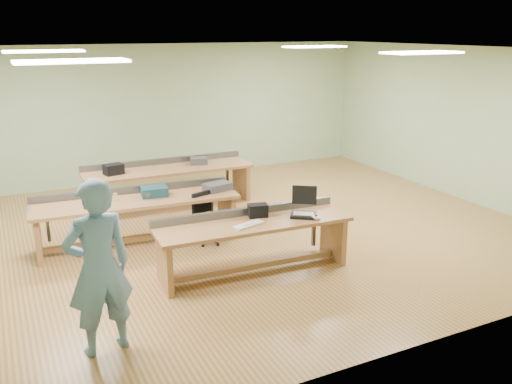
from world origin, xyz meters
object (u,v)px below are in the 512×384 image
Objects in this scene: workbench_front at (253,235)px; workbench_back at (169,177)px; drinks_can at (115,197)px; workbench_mid at (137,210)px; camera_bag at (258,210)px; person at (99,268)px; parts_bin_teal at (154,191)px; task_chair at (208,225)px; laptop_base at (303,215)px; mug at (147,195)px; parts_bin_grey at (218,187)px.

workbench_front is 0.87× the size of workbench_back.
workbench_front is 2.36m from drinks_can.
camera_bag is at bearing -45.79° from workbench_mid.
person reaches higher than workbench_mid.
parts_bin_teal is (-0.74, -1.65, 0.26)m from workbench_back.
task_chair is at bearing -20.35° from drinks_can.
workbench_front is 0.78m from laptop_base.
person is at bearing -106.67° from workbench_mid.
workbench_back is (-0.15, 3.43, 0.01)m from workbench_front.
mug reaches higher than task_chair.
task_chair is 1.85× the size of parts_bin_grey.
workbench_mid reaches higher than task_chair.
parts_bin_grey is at bearing 88.32° from workbench_front.
workbench_mid is 7.34× the size of parts_bin_grey.
parts_bin_grey is (-0.60, 1.75, 0.04)m from laptop_base.
workbench_front is 2.01m from parts_bin_teal.
camera_bag is 1.47m from parts_bin_grey.
laptop_base is 2.66× the size of mug.
workbench_front is at bearing -86.01° from workbench_back.
workbench_back is at bearing 99.02° from parts_bin_grey.
workbench_front is 2.13m from workbench_mid.
laptop_base is at bearing -71.03° from parts_bin_grey.
mug is (-1.16, 0.07, -0.01)m from parts_bin_grey.
workbench_mid and workbench_back have the same top height.
workbench_back is at bearing 63.23° from mug.
workbench_mid is at bearing 142.76° from camera_bag.
task_chair is 6.15× the size of mug.
laptop_base is at bearing -75.20° from task_chair.
parts_bin_teal is at bearing -124.95° from person.
laptop_base is at bearing -49.44° from parts_bin_teal.
workbench_back is 1.83m from parts_bin_teal.
workbench_front reaches higher than task_chair.
mug reaches higher than laptop_base.
drinks_can is at bearing 176.53° from workbench_mid.
drinks_can is (0.78, 2.88, -0.15)m from person.
parts_bin_grey is 3.32× the size of mug.
camera_bag is 0.62× the size of parts_bin_grey.
workbench_front is 0.87× the size of workbench_mid.
person is (-2.13, -4.51, 0.39)m from workbench_back.
workbench_front is 10.32× the size of camera_bag.
workbench_front is at bearing -154.71° from laptop_base.
parts_bin_teal is 0.93× the size of parts_bin_grey.
task_chair is at bearing -19.54° from workbench_mid.
parts_bin_teal is at bearing -112.72° from workbench_back.
parts_bin_grey is at bearing -3.31° from mug.
task_chair reaches higher than laptop_base.
drinks_can reaches higher than workbench_front.
workbench_front is 6.35× the size of parts_bin_grey.
person is 14.46× the size of mug.
camera_bag is 1.93m from parts_bin_teal.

